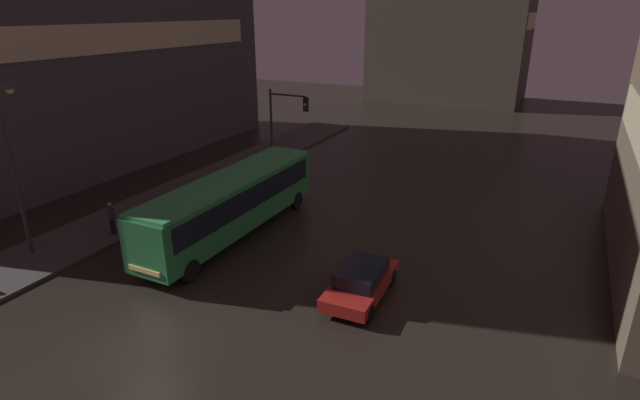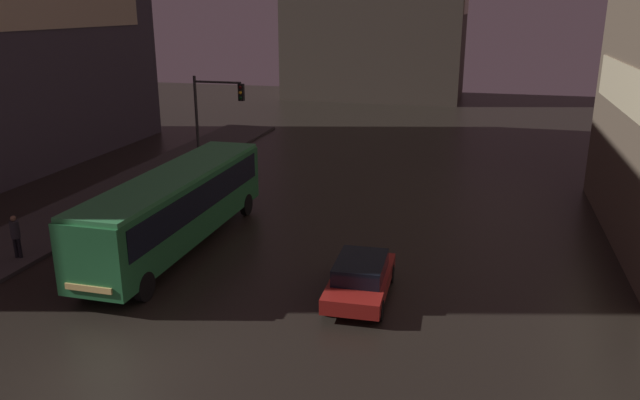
{
  "view_description": "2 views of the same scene",
  "coord_description": "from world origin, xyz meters",
  "px_view_note": "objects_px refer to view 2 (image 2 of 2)",
  "views": [
    {
      "loc": [
        11.61,
        -9.85,
        10.72
      ],
      "look_at": [
        0.79,
        11.97,
        1.37
      ],
      "focal_mm": 28.0,
      "sensor_mm": 36.0,
      "label": 1
    },
    {
      "loc": [
        8.97,
        -12.45,
        9.34
      ],
      "look_at": [
        3.07,
        9.9,
        2.12
      ],
      "focal_mm": 35.0,
      "sensor_mm": 36.0,
      "label": 2
    }
  ],
  "objects_px": {
    "car_taxi": "(360,277)",
    "pedestrian_near": "(15,233)",
    "bus_near": "(177,202)",
    "traffic_light_main": "(213,111)"
  },
  "relations": [
    {
      "from": "car_taxi",
      "to": "pedestrian_near",
      "type": "height_order",
      "value": "pedestrian_near"
    },
    {
      "from": "pedestrian_near",
      "to": "bus_near",
      "type": "bearing_deg",
      "value": 79.43
    },
    {
      "from": "bus_near",
      "to": "traffic_light_main",
      "type": "xyz_separation_m",
      "value": [
        -2.84,
        10.06,
        1.93
      ]
    },
    {
      "from": "traffic_light_main",
      "to": "bus_near",
      "type": "bearing_deg",
      "value": -74.22
    },
    {
      "from": "pedestrian_near",
      "to": "traffic_light_main",
      "type": "relative_size",
      "value": 0.29
    },
    {
      "from": "car_taxi",
      "to": "bus_near",
      "type": "bearing_deg",
      "value": -19.46
    },
    {
      "from": "car_taxi",
      "to": "traffic_light_main",
      "type": "height_order",
      "value": "traffic_light_main"
    },
    {
      "from": "car_taxi",
      "to": "pedestrian_near",
      "type": "distance_m",
      "value": 13.22
    },
    {
      "from": "car_taxi",
      "to": "traffic_light_main",
      "type": "relative_size",
      "value": 0.76
    },
    {
      "from": "bus_near",
      "to": "pedestrian_near",
      "type": "xyz_separation_m",
      "value": [
        -5.32,
        -2.82,
        -0.8
      ]
    }
  ]
}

